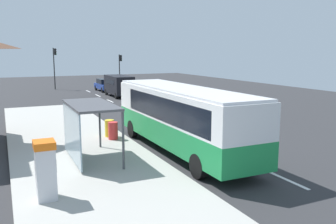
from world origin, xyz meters
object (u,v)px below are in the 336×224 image
object	(u,v)px
ticket_machine	(46,170)
recycling_bin_yellow	(110,128)
traffic_light_near_side	(120,65)
bus_shelter	(84,117)
traffic_light_far_side	(55,62)
sedan_near	(105,85)
white_van	(119,84)
bus	(180,115)
recycling_bin_red	(113,131)

from	to	relation	value
ticket_machine	recycling_bin_yellow	bearing A→B (deg)	61.00
traffic_light_near_side	bus_shelter	size ratio (longest dim) A/B	1.13
traffic_light_near_side	traffic_light_far_side	xyz separation A→B (m)	(-8.61, 0.80, 0.53)
sedan_near	white_van	bearing A→B (deg)	-90.92
white_van	traffic_light_near_side	world-z (taller)	traffic_light_near_side
bus	white_van	bearing A→B (deg)	80.30
white_van	traffic_light_far_side	xyz separation A→B (m)	(-5.30, 10.80, 2.22)
recycling_bin_yellow	traffic_light_near_side	size ratio (longest dim) A/B	0.21
sedan_near	recycling_bin_red	distance (m)	26.63
traffic_light_far_side	recycling_bin_yellow	bearing A→B (deg)	-92.11
ticket_machine	recycling_bin_yellow	size ratio (longest dim) A/B	2.04
ticket_machine	traffic_light_far_side	distance (m)	37.91
bus	traffic_light_far_side	bearing A→B (deg)	92.37
white_van	bus	bearing A→B (deg)	-99.70
traffic_light_near_side	bus	bearing A→B (deg)	-102.38
white_van	traffic_light_near_side	distance (m)	10.67
white_van	bus_shelter	size ratio (longest dim) A/B	1.30
recycling_bin_yellow	bus_shelter	xyz separation A→B (m)	(-2.21, -3.93, 1.44)
bus	recycling_bin_yellow	world-z (taller)	bus
bus_shelter	traffic_light_near_side	bearing A→B (deg)	70.09
ticket_machine	bus_shelter	size ratio (longest dim) A/B	0.48
sedan_near	recycling_bin_yellow	distance (m)	25.95
bus	recycling_bin_red	distance (m)	4.23
traffic_light_far_side	white_van	bearing A→B (deg)	-63.85
ticket_machine	bus_shelter	xyz separation A→B (m)	(2.04, 3.74, 0.93)
recycling_bin_red	bus_shelter	xyz separation A→B (m)	(-2.21, -3.23, 1.44)
ticket_machine	traffic_light_near_side	size ratio (longest dim) A/B	0.43
ticket_machine	traffic_light_near_side	bearing A→B (deg)	69.15
traffic_light_near_side	traffic_light_far_side	world-z (taller)	traffic_light_far_side
white_van	recycling_bin_red	bearing A→B (deg)	-108.02
ticket_machine	traffic_light_near_side	distance (m)	39.26
bus	recycling_bin_yellow	distance (m)	4.79
bus	sedan_near	bearing A→B (deg)	82.14
bus	traffic_light_near_side	world-z (taller)	traffic_light_near_side
bus	traffic_light_far_side	xyz separation A→B (m)	(-1.39, 33.69, 1.73)
recycling_bin_yellow	traffic_light_near_side	world-z (taller)	traffic_light_near_side
recycling_bin_yellow	bus_shelter	distance (m)	4.74
sedan_near	traffic_light_far_side	bearing A→B (deg)	139.27
recycling_bin_red	bus_shelter	world-z (taller)	bus_shelter
recycling_bin_red	recycling_bin_yellow	distance (m)	0.70
recycling_bin_yellow	traffic_light_near_side	xyz separation A→B (m)	(9.71, 28.98, 2.38)
white_van	traffic_light_near_side	size ratio (longest dim) A/B	1.15
recycling_bin_red	traffic_light_near_side	distance (m)	31.32
white_van	traffic_light_far_side	world-z (taller)	traffic_light_far_side
recycling_bin_red	bus	bearing A→B (deg)	-52.26
recycling_bin_red	traffic_light_far_side	world-z (taller)	traffic_light_far_side
traffic_light_far_side	bus_shelter	distance (m)	33.90
ticket_machine	recycling_bin_red	size ratio (longest dim) A/B	2.04
sedan_near	bus_shelter	distance (m)	30.36
bus	bus_shelter	bearing A→B (deg)	-179.81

